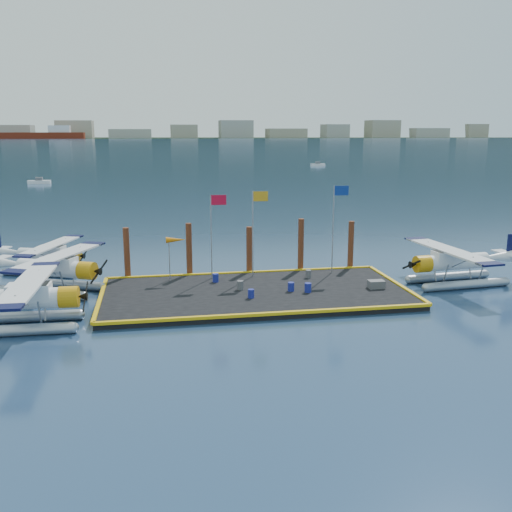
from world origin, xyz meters
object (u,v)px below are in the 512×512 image
(seaplane_d, at_px, (453,264))
(drum_0, at_px, (240,285))
(windsock, at_px, (176,241))
(piling_4, at_px, (351,247))
(piling_1, at_px, (189,251))
(piling_2, at_px, (249,252))
(drum_2, at_px, (291,287))
(flagpole_yellow, at_px, (256,221))
(drum_1, at_px, (308,288))
(seaplane_a, at_px, (22,302))
(crate, at_px, (376,284))
(piling_0, at_px, (127,255))
(seaplane_c, at_px, (48,257))
(flagpole_red, at_px, (214,223))
(flagpole_blue, at_px, (336,216))
(drum_3, at_px, (251,294))
(drum_5, at_px, (216,278))
(seaplane_b, at_px, (54,271))
(piling_3, at_px, (301,247))
(drum_4, at_px, (308,274))

(seaplane_d, xyz_separation_m, drum_0, (-15.32, 0.06, -0.82))
(windsock, distance_m, piling_4, 13.68)
(piling_1, bearing_deg, piling_2, 0.00)
(drum_2, bearing_deg, flagpole_yellow, 110.56)
(seaplane_d, xyz_separation_m, piling_1, (-18.37, 5.06, 0.57))
(drum_0, height_order, drum_1, drum_1)
(seaplane_a, distance_m, piling_2, 17.11)
(crate, xyz_separation_m, piling_0, (-16.66, 6.22, 1.34))
(drum_2, bearing_deg, crate, -2.99)
(seaplane_c, height_order, flagpole_red, flagpole_red)
(crate, bearing_deg, flagpole_blue, 107.62)
(seaplane_a, distance_m, drum_3, 13.48)
(drum_2, bearing_deg, seaplane_a, -167.85)
(drum_5, bearing_deg, seaplane_b, 177.25)
(drum_0, xyz_separation_m, windsock, (-4.08, 3.39, 2.52))
(drum_5, xyz_separation_m, windsock, (-2.67, 1.09, 2.53))
(flagpole_red, relative_size, piling_0, 1.50)
(drum_2, height_order, windsock, windsock)
(flagpole_red, bearing_deg, drum_1, -40.25)
(seaplane_d, relative_size, drum_3, 17.62)
(piling_2, bearing_deg, flagpole_blue, -14.48)
(drum_1, height_order, flagpole_yellow, flagpole_yellow)
(crate, xyz_separation_m, piling_3, (-3.66, 6.22, 1.49))
(drum_2, height_order, drum_5, drum_2)
(crate, height_order, piling_1, piling_1)
(seaplane_c, distance_m, drum_2, 19.45)
(drum_2, relative_size, piling_0, 0.15)
(drum_3, relative_size, piling_2, 0.15)
(seaplane_a, relative_size, drum_5, 16.94)
(seaplane_c, xyz_separation_m, flagpole_red, (12.35, -5.19, 3.07))
(flagpole_blue, distance_m, piling_2, 6.98)
(drum_2, xyz_separation_m, piling_3, (2.18, 5.91, 1.45))
(seaplane_b, relative_size, piling_3, 2.23)
(piling_0, distance_m, piling_4, 17.00)
(drum_2, bearing_deg, seaplane_b, 166.48)
(crate, bearing_deg, drum_4, 136.76)
(drum_1, distance_m, drum_4, 3.85)
(flagpole_yellow, xyz_separation_m, piling_1, (-4.70, 1.60, -2.41))
(drum_4, bearing_deg, crate, -43.24)
(flagpole_yellow, bearing_deg, drum_2, -69.44)
(windsock, bearing_deg, drum_1, -29.71)
(flagpole_blue, height_order, piling_3, flagpole_blue)
(seaplane_a, height_order, piling_1, piling_1)
(drum_5, bearing_deg, seaplane_c, 152.92)
(seaplane_c, bearing_deg, seaplane_a, 22.20)
(seaplane_d, relative_size, drum_2, 16.73)
(seaplane_c, xyz_separation_m, drum_5, (12.29, -6.28, -0.63))
(flagpole_yellow, bearing_deg, seaplane_a, -151.78)
(seaplane_b, xyz_separation_m, drum_4, (17.63, -0.51, -0.85))
(seaplane_d, xyz_separation_m, drum_1, (-11.02, -1.32, -0.82))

